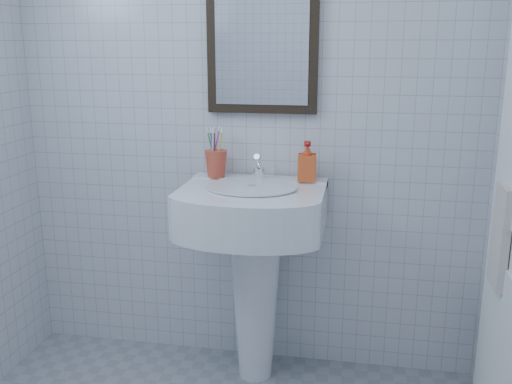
# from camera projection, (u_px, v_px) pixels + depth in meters

# --- Properties ---
(wall_back) EXTENTS (2.20, 0.02, 2.50)m
(wall_back) POSITION_uv_depth(u_px,v_px,m) (246.00, 110.00, 2.64)
(wall_back) COLOR silver
(wall_back) RESTS_ON ground
(washbasin) EXTENTS (0.62, 0.46, 0.96)m
(washbasin) POSITION_uv_depth(u_px,v_px,m) (254.00, 250.00, 2.57)
(washbasin) COLOR white
(washbasin) RESTS_ON ground
(faucet) EXTENTS (0.05, 0.11, 0.12)m
(faucet) POSITION_uv_depth(u_px,v_px,m) (259.00, 168.00, 2.59)
(faucet) COLOR white
(faucet) RESTS_ON washbasin
(toothbrush_cup) EXTENTS (0.13, 0.13, 0.12)m
(toothbrush_cup) POSITION_uv_depth(u_px,v_px,m) (216.00, 164.00, 2.63)
(toothbrush_cup) COLOR #C4432C
(toothbrush_cup) RESTS_ON washbasin
(soap_dispenser) EXTENTS (0.09, 0.09, 0.18)m
(soap_dispenser) POSITION_uv_depth(u_px,v_px,m) (307.00, 161.00, 2.55)
(soap_dispenser) COLOR #DE4715
(soap_dispenser) RESTS_ON washbasin
(wall_mirror) EXTENTS (0.50, 0.04, 0.62)m
(wall_mirror) POSITION_uv_depth(u_px,v_px,m) (262.00, 43.00, 2.53)
(wall_mirror) COLOR black
(wall_mirror) RESTS_ON wall_back
(towel_ring) EXTENTS (0.01, 0.18, 0.18)m
(towel_ring) POSITION_uv_depth(u_px,v_px,m) (512.00, 189.00, 2.00)
(towel_ring) COLOR white
(towel_ring) RESTS_ON wall_right
(hand_towel) EXTENTS (0.03, 0.16, 0.38)m
(hand_towel) POSITION_uv_depth(u_px,v_px,m) (501.00, 237.00, 2.05)
(hand_towel) COLOR beige
(hand_towel) RESTS_ON towel_ring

